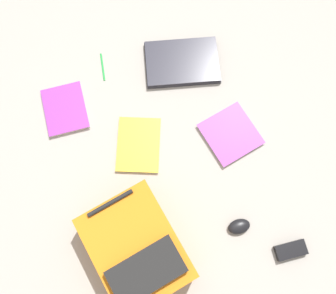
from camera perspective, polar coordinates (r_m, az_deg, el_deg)
name	(u,v)px	position (r m, az deg, el deg)	size (l,w,h in m)	color
ground_plane	(171,149)	(1.66, 0.46, -0.25)	(3.85, 3.85, 0.00)	gray
backpack	(137,249)	(1.51, -4.76, -15.23)	(0.40, 0.47, 0.21)	orange
laptop	(182,62)	(1.79, 2.16, 12.75)	(0.38, 0.30, 0.03)	#24242C
book_blue	(139,145)	(1.66, -4.48, 0.35)	(0.26, 0.30, 0.02)	silver
book_red	(230,134)	(1.69, 9.47, 1.93)	(0.27, 0.27, 0.02)	silver
book_manual	(65,109)	(1.77, -15.36, 5.58)	(0.19, 0.24, 0.02)	silver
computer_mouse	(239,226)	(1.62, 10.76, -11.79)	(0.06, 0.09, 0.03)	black
power_brick	(291,250)	(1.66, 18.16, -14.68)	(0.06, 0.12, 0.03)	black
pen_black	(102,67)	(1.82, -9.94, 11.95)	(0.01, 0.01, 0.14)	#198C33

